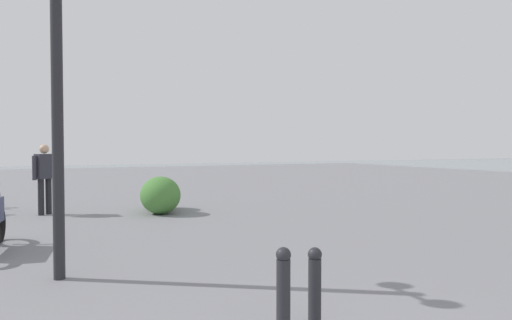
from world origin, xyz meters
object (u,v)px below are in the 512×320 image
at_px(lamppost, 57,69).
at_px(pedestrian, 45,174).
at_px(bollard_mid, 315,286).
at_px(bollard_near, 283,293).

relative_size(lamppost, pedestrian, 2.29).
xyz_separation_m(lamppost, bollard_mid, (-2.65, -2.08, -2.23)).
xyz_separation_m(pedestrian, bollard_near, (-8.76, -1.83, -0.57)).
xyz_separation_m(lamppost, bollard_near, (-2.80, -1.67, -2.20)).
height_order(lamppost, pedestrian, lamppost).
height_order(lamppost, bollard_near, lamppost).
height_order(lamppost, bollard_mid, lamppost).
bearing_deg(bollard_near, bollard_mid, -69.77).
xyz_separation_m(bollard_near, bollard_mid, (0.15, -0.41, -0.04)).
relative_size(lamppost, bollard_mid, 5.29).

